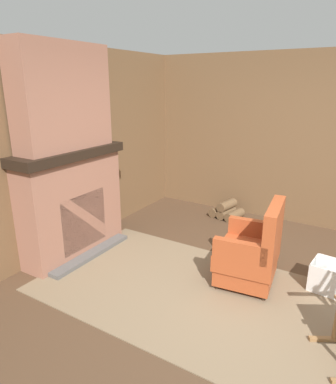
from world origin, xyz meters
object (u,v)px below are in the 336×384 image
oil_lamp_vase (32,146)px  storage_case (72,143)px  firewood_stack (227,211)px  armchair (252,254)px

oil_lamp_vase → storage_case: 0.58m
oil_lamp_vase → firewood_stack: bearing=64.2°
armchair → storage_case: size_ratio=4.39×
firewood_stack → oil_lamp_vase: oil_lamp_vase is taller
storage_case → firewood_stack: bearing=58.2°
firewood_stack → oil_lamp_vase: 3.24m
oil_lamp_vase → storage_case: (0.00, 0.58, -0.05)m
armchair → storage_case: 2.51m
armchair → storage_case: bearing=2.5°
armchair → oil_lamp_vase: (-2.24, -0.94, 1.13)m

